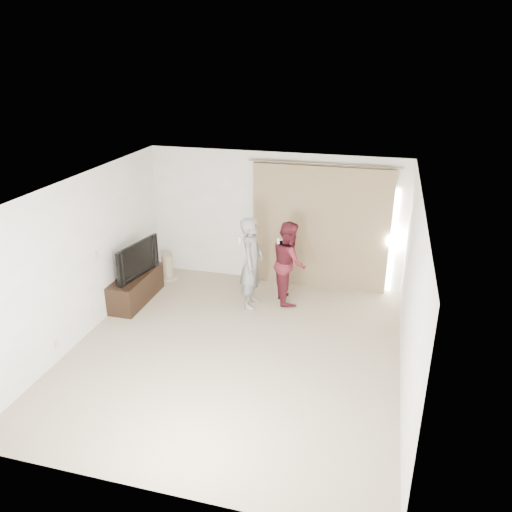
# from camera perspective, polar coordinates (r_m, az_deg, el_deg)

# --- Properties ---
(floor) EXTENTS (5.50, 5.50, 0.00)m
(floor) POSITION_cam_1_polar(r_m,az_deg,el_deg) (7.91, -2.52, -10.89)
(floor) COLOR tan
(floor) RESTS_ON ground
(wall_back) EXTENTS (5.00, 0.04, 2.60)m
(wall_back) POSITION_cam_1_polar(r_m,az_deg,el_deg) (9.74, 2.16, 4.28)
(wall_back) COLOR white
(wall_back) RESTS_ON ground
(wall_left) EXTENTS (0.04, 5.50, 2.60)m
(wall_left) POSITION_cam_1_polar(r_m,az_deg,el_deg) (8.32, -19.35, -0.32)
(wall_left) COLOR white
(wall_left) RESTS_ON ground
(ceiling) EXTENTS (5.00, 5.50, 0.01)m
(ceiling) POSITION_cam_1_polar(r_m,az_deg,el_deg) (6.83, -2.89, 7.64)
(ceiling) COLOR white
(ceiling) RESTS_ON wall_back
(curtain) EXTENTS (2.80, 0.11, 2.46)m
(curtain) POSITION_cam_1_polar(r_m,az_deg,el_deg) (9.56, 7.40, 3.13)
(curtain) COLOR #8E7457
(curtain) RESTS_ON ground
(tv_console) EXTENTS (0.47, 1.37, 0.53)m
(tv_console) POSITION_cam_1_polar(r_m,az_deg,el_deg) (9.53, -13.54, -3.54)
(tv_console) COLOR black
(tv_console) RESTS_ON ground
(tv) EXTENTS (0.35, 1.13, 0.65)m
(tv) POSITION_cam_1_polar(r_m,az_deg,el_deg) (9.29, -13.86, -0.29)
(tv) COLOR black
(tv) RESTS_ON tv_console
(scratching_post) EXTENTS (0.39, 0.39, 0.51)m
(scratching_post) POSITION_cam_1_polar(r_m,az_deg,el_deg) (10.32, -10.05, -1.50)
(scratching_post) COLOR tan
(scratching_post) RESTS_ON ground
(person_man) EXTENTS (0.41, 0.62, 1.68)m
(person_man) POSITION_cam_1_polar(r_m,az_deg,el_deg) (8.86, -0.50, -0.81)
(person_man) COLOR gray
(person_man) RESTS_ON ground
(person_woman) EXTENTS (0.83, 0.92, 1.54)m
(person_woman) POSITION_cam_1_polar(r_m,az_deg,el_deg) (9.09, 3.78, -0.69)
(person_woman) COLOR #5A1A24
(person_woman) RESTS_ON ground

